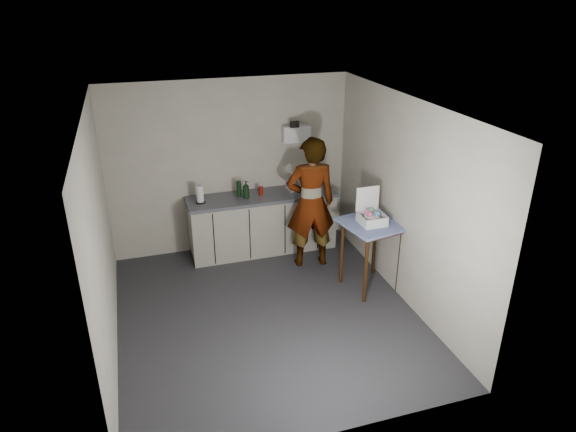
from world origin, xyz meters
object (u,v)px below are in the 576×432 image
object	(u,v)px
standing_man	(311,203)
soda_can	(261,191)
bakery_box	(371,216)
dark_bottle	(239,189)
side_table	(372,231)
paper_towel	(200,195)
dish_rack	(298,186)
kitchen_counter	(263,224)
soap_bottle	(246,190)

from	to	relation	value
standing_man	soda_can	bearing A→B (deg)	-43.35
bakery_box	dark_bottle	bearing A→B (deg)	132.78
side_table	dark_bottle	bearing A→B (deg)	122.57
paper_towel	bakery_box	bearing A→B (deg)	-36.48
standing_man	dark_bottle	world-z (taller)	standing_man
dark_bottle	bakery_box	distance (m)	2.07
dark_bottle	paper_towel	bearing A→B (deg)	-174.57
standing_man	bakery_box	bearing A→B (deg)	127.81
standing_man	bakery_box	size ratio (longest dim) A/B	4.30
paper_towel	standing_man	bearing A→B (deg)	-22.72
bakery_box	dish_rack	bearing A→B (deg)	107.40
standing_man	soda_can	xyz separation A→B (m)	(-0.55, 0.66, 0.01)
kitchen_counter	paper_towel	size ratio (longest dim) A/B	8.61
soap_bottle	soda_can	world-z (taller)	soap_bottle
paper_towel	dark_bottle	bearing A→B (deg)	5.43
kitchen_counter	dish_rack	bearing A→B (deg)	5.27
soda_can	paper_towel	distance (m)	0.91
soda_can	side_table	bearing A→B (deg)	-53.72
standing_man	bakery_box	world-z (taller)	standing_man
standing_man	dish_rack	world-z (taller)	standing_man
kitchen_counter	paper_towel	xyz separation A→B (m)	(-0.92, -0.02, 0.61)
side_table	bakery_box	bearing A→B (deg)	176.04
standing_man	dark_bottle	size ratio (longest dim) A/B	7.91
side_table	standing_man	size ratio (longest dim) A/B	0.50
side_table	soap_bottle	xyz separation A→B (m)	(-1.35, 1.44, 0.20)
kitchen_counter	bakery_box	distance (m)	1.94
side_table	soap_bottle	world-z (taller)	soap_bottle
soda_can	dark_bottle	size ratio (longest dim) A/B	0.51
soap_bottle	soda_can	xyz separation A→B (m)	(0.24, 0.07, -0.07)
side_table	soda_can	bearing A→B (deg)	115.49
side_table	soda_can	distance (m)	1.88
kitchen_counter	soda_can	bearing A→B (deg)	104.60
kitchen_counter	paper_towel	world-z (taller)	paper_towel
soda_can	paper_towel	size ratio (longest dim) A/B	0.48
paper_towel	kitchen_counter	bearing A→B (deg)	0.94
side_table	dish_rack	bearing A→B (deg)	97.59
dish_rack	soap_bottle	bearing A→B (deg)	-173.32
soda_can	bakery_box	bearing A→B (deg)	-54.57
side_table	standing_man	distance (m)	1.02
standing_man	soap_bottle	world-z (taller)	standing_man
paper_towel	dish_rack	size ratio (longest dim) A/B	0.74
side_table	standing_man	world-z (taller)	standing_man
side_table	dish_rack	xyz separation A→B (m)	(-0.51, 1.53, 0.13)
dish_rack	soda_can	bearing A→B (deg)	-177.49
soap_bottle	soda_can	size ratio (longest dim) A/B	2.13
dish_rack	paper_towel	bearing A→B (deg)	-177.36
kitchen_counter	dark_bottle	world-z (taller)	dark_bottle
kitchen_counter	paper_towel	distance (m)	1.10
soda_can	dark_bottle	distance (m)	0.33
kitchen_counter	soda_can	size ratio (longest dim) A/B	17.98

